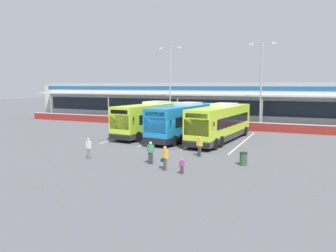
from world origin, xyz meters
name	(u,v)px	position (x,y,z in m)	size (l,w,h in m)	color
ground_plane	(161,148)	(0.00, 0.00, 0.00)	(200.00, 200.00, 0.00)	#56565B
terminal_building	(230,101)	(0.00, 26.91, 3.01)	(70.00, 13.00, 6.00)	#B7B7B2
red_barrier_wall	(208,124)	(0.00, 14.50, 0.56)	(60.00, 0.40, 1.10)	maroon
coach_bus_leftmost	(152,119)	(-4.12, 6.51, 1.79)	(3.87, 12.33, 3.78)	#B7DB2D
coach_bus_left_centre	(184,122)	(0.10, 5.72, 1.79)	(3.87, 12.33, 3.78)	#1972B7
coach_bus_centre	(221,123)	(4.04, 5.68, 1.79)	(3.87, 12.33, 3.78)	#B7DB2D
bay_stripe_far_west	(133,134)	(-6.30, 6.00, 0.00)	(0.14, 13.00, 0.01)	silver
bay_stripe_west	(166,137)	(-2.10, 6.00, 0.00)	(0.14, 13.00, 0.01)	silver
bay_stripe_mid_west	(203,139)	(2.10, 6.00, 0.00)	(0.14, 13.00, 0.01)	silver
bay_stripe_centre	(243,142)	(6.30, 6.00, 0.00)	(0.14, 13.00, 0.01)	silver
pedestrian_with_handbag	(165,158)	(3.59, -7.04, 0.86)	(0.63, 0.50, 1.62)	#4C4238
pedestrian_in_dark_coat	(151,152)	(1.94, -5.87, 0.87)	(0.48, 0.40, 1.62)	#33333D
pedestrian_child	(182,166)	(4.99, -7.50, 0.54)	(0.29, 0.26, 1.00)	#4C4238
pedestrian_near_bin	(199,146)	(4.36, -2.07, 0.87)	(0.54, 0.37, 1.62)	#33333D
pedestrian_approaching_bus	(89,148)	(-3.12, -6.36, 0.87)	(0.54, 0.36, 1.62)	slate
lamp_post_west	(170,80)	(-6.08, 16.21, 6.29)	(3.24, 0.28, 11.00)	#9E9EA3
lamp_post_centre	(261,80)	(6.35, 16.57, 6.29)	(3.24, 0.28, 11.00)	#9E9EA3
litter_bin	(243,159)	(8.12, -3.59, 0.47)	(0.54, 0.54, 0.93)	#2D5133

